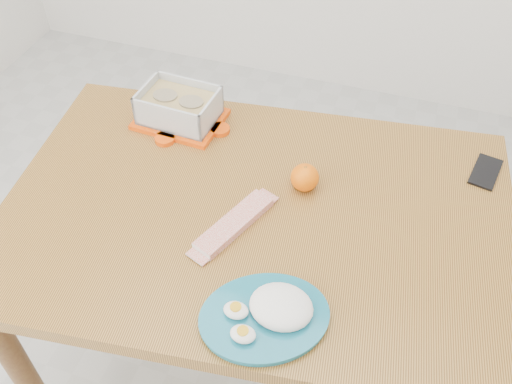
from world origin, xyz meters
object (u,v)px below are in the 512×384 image
(rice_plate, at_px, (270,312))
(food_container, at_px, (179,107))
(dining_table, at_px, (256,238))
(orange_fruit, at_px, (305,177))
(smartphone, at_px, (486,172))

(rice_plate, bearing_deg, food_container, 100.05)
(dining_table, xyz_separation_m, food_container, (-0.30, 0.25, 0.15))
(food_container, relative_size, orange_fruit, 3.45)
(dining_table, height_order, smartphone, smartphone)
(dining_table, height_order, food_container, food_container)
(food_container, xyz_separation_m, rice_plate, (0.42, -0.51, -0.02))
(dining_table, bearing_deg, orange_fruit, 44.14)
(dining_table, distance_m, food_container, 0.41)
(orange_fruit, relative_size, smartphone, 0.57)
(orange_fruit, relative_size, rice_plate, 0.20)
(smartphone, bearing_deg, orange_fruit, -143.92)
(orange_fruit, bearing_deg, smartphone, 25.00)
(orange_fruit, xyz_separation_m, rice_plate, (0.03, -0.37, -0.01))
(orange_fruit, height_order, rice_plate, same)
(rice_plate, distance_m, smartphone, 0.68)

